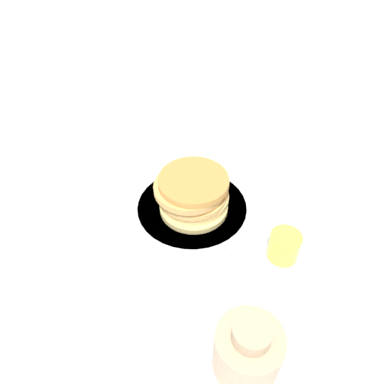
{
  "coord_description": "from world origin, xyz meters",
  "views": [
    {
      "loc": [
        -0.02,
        -0.56,
        0.6
      ],
      "look_at": [
        0.02,
        0.01,
        0.05
      ],
      "focal_mm": 35.0,
      "sensor_mm": 36.0,
      "label": 1
    }
  ],
  "objects_px": {
    "plate": "(192,207)",
    "water_bottle_near": "(252,114)",
    "juice_glass": "(284,246)",
    "cream_jug": "(248,350)",
    "pancake_stack": "(192,193)"
  },
  "relations": [
    {
      "from": "water_bottle_near",
      "to": "plate",
      "type": "bearing_deg",
      "value": -126.64
    },
    {
      "from": "plate",
      "to": "cream_jug",
      "type": "bearing_deg",
      "value": -80.18
    },
    {
      "from": "cream_jug",
      "to": "water_bottle_near",
      "type": "relative_size",
      "value": 0.56
    },
    {
      "from": "plate",
      "to": "water_bottle_near",
      "type": "distance_m",
      "value": 0.29
    },
    {
      "from": "plate",
      "to": "water_bottle_near",
      "type": "relative_size",
      "value": 1.25
    },
    {
      "from": "juice_glass",
      "to": "water_bottle_near",
      "type": "distance_m",
      "value": 0.37
    },
    {
      "from": "plate",
      "to": "pancake_stack",
      "type": "bearing_deg",
      "value": -13.97
    },
    {
      "from": "juice_glass",
      "to": "pancake_stack",
      "type": "bearing_deg",
      "value": 140.83
    },
    {
      "from": "pancake_stack",
      "to": "cream_jug",
      "type": "bearing_deg",
      "value": -80.3
    },
    {
      "from": "cream_jug",
      "to": "water_bottle_near",
      "type": "bearing_deg",
      "value": 79.29
    },
    {
      "from": "cream_jug",
      "to": "juice_glass",
      "type": "bearing_deg",
      "value": 61.61
    },
    {
      "from": "juice_glass",
      "to": "cream_jug",
      "type": "height_order",
      "value": "cream_jug"
    },
    {
      "from": "water_bottle_near",
      "to": "pancake_stack",
      "type": "bearing_deg",
      "value": -126.49
    },
    {
      "from": "juice_glass",
      "to": "cream_jug",
      "type": "relative_size",
      "value": 0.52
    },
    {
      "from": "water_bottle_near",
      "to": "juice_glass",
      "type": "bearing_deg",
      "value": -89.45
    }
  ]
}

